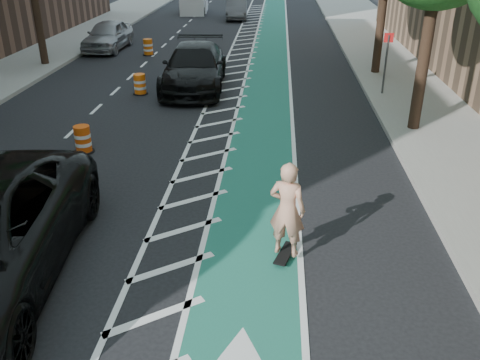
{
  "coord_description": "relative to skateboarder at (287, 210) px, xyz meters",
  "views": [
    {
      "loc": [
        3.42,
        -7.96,
        5.8
      ],
      "look_at": [
        2.71,
        1.72,
        1.1
      ],
      "focal_mm": 38.0,
      "sensor_mm": 36.0,
      "label": 1
    }
  ],
  "objects": [
    {
      "name": "suv_far",
      "position": [
        -3.7,
        12.27,
        -0.22
      ],
      "size": [
        2.73,
        6.11,
        1.74
      ],
      "primitive_type": "imported",
      "rotation": [
        0.0,
        0.0,
        0.05
      ],
      "color": "black",
      "rests_on": "ground"
    },
    {
      "name": "bike_lane",
      "position": [
        -0.7,
        9.48,
        -1.08
      ],
      "size": [
        2.0,
        90.0,
        0.01
      ],
      "primitive_type": "cube",
      "color": "#1B5F4C",
      "rests_on": "ground"
    },
    {
      "name": "sidewalk_right",
      "position": [
        5.8,
        9.48,
        -1.01
      ],
      "size": [
        5.0,
        90.0,
        0.15
      ],
      "primitive_type": "cube",
      "color": "gray",
      "rests_on": "ground"
    },
    {
      "name": "skateboarder",
      "position": [
        0.0,
        0.0,
        0.0
      ],
      "size": [
        0.82,
        0.66,
        1.95
      ],
      "primitive_type": "imported",
      "rotation": [
        0.0,
        0.0,
        2.83
      ],
      "color": "tan",
      "rests_on": "skateboard"
    },
    {
      "name": "curb_left",
      "position": [
        -10.75,
        9.48,
        -1.01
      ],
      "size": [
        0.12,
        90.0,
        0.16
      ],
      "primitive_type": "cube",
      "color": "gray",
      "rests_on": "ground"
    },
    {
      "name": "curb_right",
      "position": [
        3.35,
        9.48,
        -1.01
      ],
      "size": [
        0.12,
        90.0,
        0.16
      ],
      "primitive_type": "cube",
      "color": "gray",
      "rests_on": "ground"
    },
    {
      "name": "buffer_strip",
      "position": [
        -2.2,
        9.48,
        -1.08
      ],
      "size": [
        1.4,
        90.0,
        0.01
      ],
      "primitive_type": "cube",
      "color": "silver",
      "rests_on": "ground"
    },
    {
      "name": "barrel_b",
      "position": [
        -5.76,
        11.16,
        -0.71
      ],
      "size": [
        0.59,
        0.59,
        0.81
      ],
      "color": "#FC630D",
      "rests_on": "ground"
    },
    {
      "name": "car_grey",
      "position": [
        -3.5,
        31.84,
        -0.36
      ],
      "size": [
        1.79,
        4.49,
        1.45
      ],
      "primitive_type": "imported",
      "rotation": [
        0.0,
        0.0,
        0.06
      ],
      "color": "#505154",
      "rests_on": "ground"
    },
    {
      "name": "ground",
      "position": [
        -3.7,
        -0.52,
        -1.09
      ],
      "size": [
        120.0,
        120.0,
        0.0
      ],
      "primitive_type": "plane",
      "color": "black",
      "rests_on": "ground"
    },
    {
      "name": "box_truck",
      "position": [
        -7.32,
        35.15,
        -0.2
      ],
      "size": [
        2.43,
        4.78,
        1.93
      ],
      "rotation": [
        0.0,
        0.0,
        0.09
      ],
      "color": "silver",
      "rests_on": "ground"
    },
    {
      "name": "barrel_a",
      "position": [
        -5.9,
        5.05,
        -0.71
      ],
      "size": [
        0.59,
        0.59,
        0.8
      ],
      "color": "#DA4A0B",
      "rests_on": "ground"
    },
    {
      "name": "car_silver",
      "position": [
        -9.7,
        19.69,
        -0.3
      ],
      "size": [
        1.96,
        4.68,
        1.58
      ],
      "primitive_type": "imported",
      "rotation": [
        0.0,
        0.0,
        -0.02
      ],
      "color": "#98989D",
      "rests_on": "ground"
    },
    {
      "name": "barrel_c",
      "position": [
        -7.18,
        18.48,
        -0.69
      ],
      "size": [
        0.62,
        0.62,
        0.84
      ],
      "color": "#DE5B0B",
      "rests_on": "ground"
    },
    {
      "name": "skateboard",
      "position": [
        -0.0,
        -0.0,
        -1.0
      ],
      "size": [
        0.49,
        0.88,
        0.11
      ],
      "rotation": [
        0.0,
        0.0,
        -0.31
      ],
      "color": "black",
      "rests_on": "ground"
    },
    {
      "name": "sign_post",
      "position": [
        3.9,
        11.48,
        0.26
      ],
      "size": [
        0.35,
        0.08,
        2.47
      ],
      "color": "#4C4C4C",
      "rests_on": "ground"
    }
  ]
}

